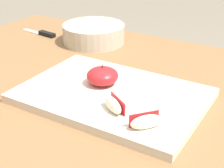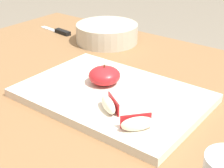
{
  "view_description": "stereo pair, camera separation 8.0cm",
  "coord_description": "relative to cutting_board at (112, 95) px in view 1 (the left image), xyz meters",
  "views": [
    {
      "loc": [
        0.41,
        -0.67,
        1.13
      ],
      "look_at": [
        0.05,
        -0.06,
        0.78
      ],
      "focal_mm": 54.92,
      "sensor_mm": 36.0,
      "label": 1
    },
    {
      "loc": [
        0.48,
        -0.63,
        1.13
      ],
      "look_at": [
        0.05,
        -0.06,
        0.78
      ],
      "focal_mm": 54.92,
      "sensor_mm": 36.0,
      "label": 2
    }
  ],
  "objects": [
    {
      "name": "apple_wedge_back",
      "position": [
        0.14,
        -0.1,
        0.02
      ],
      "size": [
        0.06,
        0.06,
        0.03
      ],
      "color": "#F4EACC",
      "rests_on": "cutting_board"
    },
    {
      "name": "cutting_board",
      "position": [
        0.0,
        0.0,
        0.0
      ],
      "size": [
        0.43,
        0.29,
        0.02
      ],
      "color": "beige",
      "rests_on": "dining_table"
    },
    {
      "name": "apple_half_skin_up",
      "position": [
        -0.04,
        0.02,
        0.03
      ],
      "size": [
        0.08,
        0.08,
        0.05
      ],
      "color": "#B21E23",
      "rests_on": "cutting_board"
    },
    {
      "name": "paring_knife",
      "position": [
        -0.46,
        0.28,
        -0.0
      ],
      "size": [
        0.16,
        0.04,
        0.01
      ],
      "color": "silver",
      "rests_on": "dining_table"
    },
    {
      "name": "apple_wedge_left",
      "position": [
        0.05,
        -0.07,
        0.02
      ],
      "size": [
        0.07,
        0.06,
        0.03
      ],
      "color": "#F4EACC",
      "rests_on": "cutting_board"
    },
    {
      "name": "ceramic_fruit_bowl",
      "position": [
        -0.26,
        0.31,
        0.02
      ],
      "size": [
        0.21,
        0.21,
        0.06
      ],
      "color": "#BCB29E",
      "rests_on": "dining_table"
    },
    {
      "name": "dining_table",
      "position": [
        -0.05,
        0.06,
        -0.12
      ],
      "size": [
        1.26,
        0.83,
        0.74
      ],
      "color": "brown",
      "rests_on": "ground_plane"
    }
  ]
}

